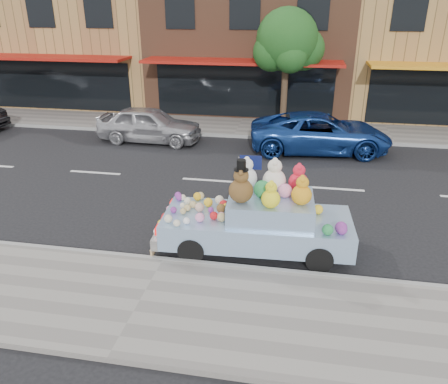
% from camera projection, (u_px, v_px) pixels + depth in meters
% --- Properties ---
extents(ground, '(120.00, 120.00, 0.00)m').
position_uv_depth(ground, '(210.00, 180.00, 14.28)').
color(ground, black).
rests_on(ground, ground).
extents(near_sidewalk, '(60.00, 3.00, 0.12)m').
position_uv_depth(near_sidewalk, '(140.00, 303.00, 8.39)').
color(near_sidewalk, gray).
rests_on(near_sidewalk, ground).
extents(far_sidewalk, '(60.00, 3.00, 0.12)m').
position_uv_depth(far_sidewalk, '(239.00, 127.00, 20.12)').
color(far_sidewalk, gray).
rests_on(far_sidewalk, ground).
extents(near_kerb, '(60.00, 0.12, 0.13)m').
position_uv_depth(near_kerb, '(163.00, 261.00, 9.74)').
color(near_kerb, gray).
rests_on(near_kerb, ground).
extents(far_kerb, '(60.00, 0.12, 0.13)m').
position_uv_depth(far_kerb, '(233.00, 136.00, 18.76)').
color(far_kerb, gray).
rests_on(far_kerb, ground).
extents(storefront_left, '(10.00, 9.80, 7.30)m').
position_uv_depth(storefront_left, '(82.00, 34.00, 25.23)').
color(storefront_left, '#A17B43').
rests_on(storefront_left, ground).
extents(storefront_mid, '(10.00, 9.80, 7.30)m').
position_uv_depth(storefront_mid, '(254.00, 36.00, 23.62)').
color(storefront_mid, brown).
rests_on(storefront_mid, ground).
extents(street_tree, '(3.00, 2.70, 5.22)m').
position_uv_depth(street_tree, '(287.00, 45.00, 18.38)').
color(street_tree, '#38281C').
rests_on(street_tree, ground).
extents(car_silver, '(4.32, 1.85, 1.45)m').
position_uv_depth(car_silver, '(149.00, 124.00, 17.97)').
color(car_silver, '#BCBCC1').
rests_on(car_silver, ground).
extents(car_blue, '(5.55, 2.96, 1.48)m').
position_uv_depth(car_blue, '(320.00, 133.00, 16.78)').
color(car_blue, '#1B4095').
rests_on(car_blue, ground).
extents(art_car, '(4.56, 1.96, 2.32)m').
position_uv_depth(art_car, '(258.00, 218.00, 10.04)').
color(art_car, black).
rests_on(art_car, ground).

